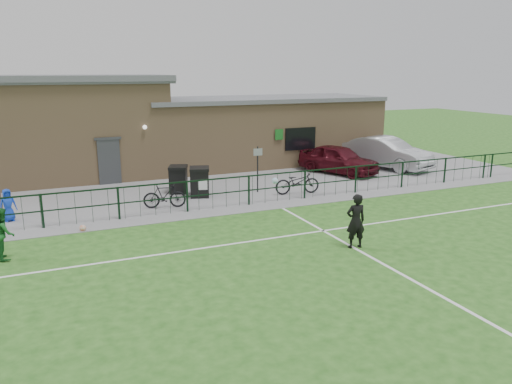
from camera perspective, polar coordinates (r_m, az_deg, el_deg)
name	(u,v)px	position (r m, az deg, el deg)	size (l,w,h in m)	color
ground	(337,288)	(12.58, 9.29, -10.78)	(90.00, 90.00, 0.00)	#255719
paving_strip	(186,180)	(24.46, -7.97, 1.41)	(34.00, 13.00, 0.02)	gray
pitch_line_touch	(227,209)	(19.18, -3.34, -1.94)	(28.00, 0.10, 0.01)	white
pitch_line_mid	(269,239)	(15.83, 1.45, -5.35)	(28.00, 0.10, 0.01)	white
pitch_line_perp	(403,275)	(13.69, 16.45, -9.08)	(0.10, 16.00, 0.01)	white
perimeter_fence	(225,193)	(19.21, -3.57, -0.08)	(28.00, 0.10, 1.20)	black
wheelie_bin_left	(178,180)	(21.79, -8.87, 1.34)	(0.72, 0.81, 1.08)	black
wheelie_bin_right	(200,183)	(21.01, -6.47, 1.04)	(0.76, 0.86, 1.15)	black
sign_post	(258,169)	(21.53, 0.19, 2.60)	(0.06, 0.06, 2.00)	black
car_maroon	(338,159)	(25.96, 9.38, 3.73)	(1.72, 4.28, 1.46)	#470C15
car_silver	(386,153)	(27.89, 14.59, 4.37)	(1.76, 5.04, 1.66)	#A9ACB1
bicycle_d	(164,196)	(19.44, -10.42, -0.40)	(0.46, 1.62, 0.97)	black
bicycle_e	(297,182)	(21.38, 4.74, 1.14)	(0.68, 1.95, 1.03)	black
spectator_child	(8,205)	(19.47, -26.50, -1.35)	(0.56, 0.37, 1.15)	#143CC4
goalkeeper_kick	(353,220)	(15.17, 11.05, -3.14)	(1.40, 3.89, 1.66)	black
outfield_player	(3,233)	(15.69, -26.96, -4.24)	(0.72, 0.56, 1.48)	#1B5F25
ball_ground	(83,228)	(17.48, -19.18, -3.92)	(0.22, 0.22, 0.22)	silver
clubhouse	(153,128)	(26.78, -11.71, 7.12)	(24.25, 5.40, 4.96)	tan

